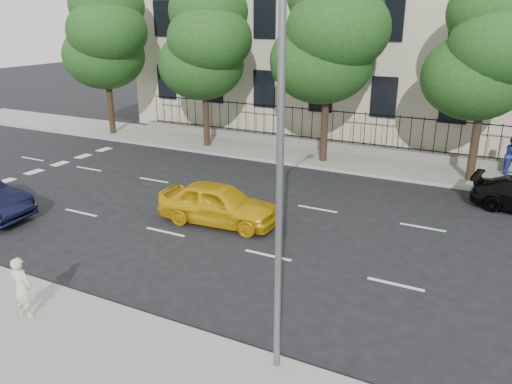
{
  "coord_description": "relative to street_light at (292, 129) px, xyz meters",
  "views": [
    {
      "loc": [
        6.09,
        -10.35,
        7.18
      ],
      "look_at": [
        -0.68,
        3.0,
        1.87
      ],
      "focal_mm": 35.0,
      "sensor_mm": 36.0,
      "label": 1
    }
  ],
  "objects": [
    {
      "name": "woman_near",
      "position": [
        -6.3,
        -1.68,
        -4.2
      ],
      "size": [
        0.63,
        0.45,
        1.6
      ],
      "primitive_type": "imported",
      "rotation": [
        0.0,
        0.0,
        3.27
      ],
      "color": "beige",
      "rests_on": "near_sidewalk"
    },
    {
      "name": "tree_a",
      "position": [
        -18.46,
        15.13,
        0.98
      ],
      "size": [
        5.71,
        5.31,
        9.39
      ],
      "color": "#382619",
      "rests_on": "far_sidewalk"
    },
    {
      "name": "lane_markings",
      "position": [
        -2.5,
        6.52,
        -5.14
      ],
      "size": [
        49.6,
        4.62,
        0.01
      ],
      "primitive_type": null,
      "color": "silver",
      "rests_on": "ground"
    },
    {
      "name": "ground",
      "position": [
        -2.5,
        1.77,
        -5.15
      ],
      "size": [
        120.0,
        120.0,
        0.0
      ],
      "primitive_type": "plane",
      "color": "black",
      "rests_on": "ground"
    },
    {
      "name": "street_light",
      "position": [
        0.0,
        0.0,
        0.0
      ],
      "size": [
        0.25,
        3.32,
        8.05
      ],
      "color": "slate",
      "rests_on": "near_sidewalk"
    },
    {
      "name": "yellow_taxi",
      "position": [
        -5.24,
        5.83,
        -4.39
      ],
      "size": [
        4.56,
        2.12,
        1.51
      ],
      "primitive_type": "imported",
      "rotation": [
        0.0,
        0.0,
        1.65
      ],
      "color": "gold",
      "rests_on": "ground"
    },
    {
      "name": "iron_fence",
      "position": [
        -2.5,
        17.47,
        -4.5
      ],
      "size": [
        30.0,
        0.5,
        2.2
      ],
      "color": "slate",
      "rests_on": "far_sidewalk"
    },
    {
      "name": "crosswalk",
      "position": [
        -16.5,
        6.37,
        -5.14
      ],
      "size": [
        0.5,
        12.1,
        0.01
      ],
      "primitive_type": null,
      "color": "silver",
      "rests_on": "ground"
    },
    {
      "name": "tree_b",
      "position": [
        -11.46,
        15.13,
        0.69
      ],
      "size": [
        5.53,
        5.12,
        8.97
      ],
      "color": "#382619",
      "rests_on": "far_sidewalk"
    },
    {
      "name": "far_sidewalk",
      "position": [
        -2.5,
        15.77,
        -5.07
      ],
      "size": [
        60.0,
        4.0,
        0.15
      ],
      "primitive_type": "cube",
      "color": "gray",
      "rests_on": "ground"
    },
    {
      "name": "tree_d",
      "position": [
        2.54,
        15.13,
        0.69
      ],
      "size": [
        5.34,
        4.94,
        8.84
      ],
      "color": "#382619",
      "rests_on": "far_sidewalk"
    },
    {
      "name": "near_sidewalk",
      "position": [
        -2.5,
        -2.23,
        -5.07
      ],
      "size": [
        60.0,
        4.0,
        0.15
      ],
      "primitive_type": "cube",
      "color": "gray",
      "rests_on": "ground"
    },
    {
      "name": "tree_c",
      "position": [
        -4.46,
        15.13,
        1.26
      ],
      "size": [
        5.89,
        5.5,
        9.8
      ],
      "color": "#382619",
      "rests_on": "far_sidewalk"
    }
  ]
}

